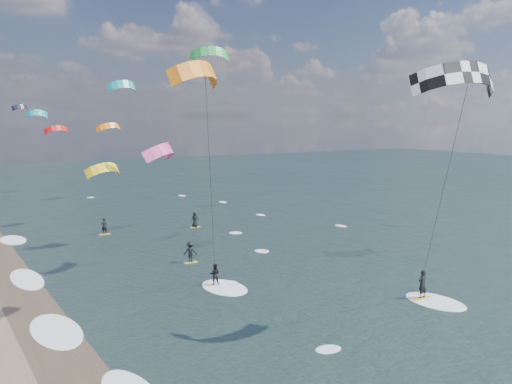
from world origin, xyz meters
TOP-DOWN VIEW (x-y plane):
  - wet_sand_strip at (-12.00, 10.00)m, footprint 3.00×240.00m
  - kitesurfer_near_a at (5.85, 3.78)m, footprint 7.90×8.75m
  - kitesurfer_near_b at (-2.82, 13.85)m, footprint 6.80×8.55m
  - far_kitesurfers at (1.89, 30.42)m, footprint 10.04×14.65m
  - bg_kite_field at (0.74, 49.79)m, footprint 12.57×68.91m
  - shoreline_surf at (-10.80, 14.75)m, footprint 2.40×79.40m

SIDE VIEW (x-z plane):
  - shoreline_surf at x=-10.80m, z-range -0.06..0.06m
  - wet_sand_strip at x=-12.00m, z-range 0.00..0.01m
  - far_kitesurfers at x=1.89m, z-range -0.02..1.64m
  - kitesurfer_near_b at x=-2.82m, z-range 1.64..16.27m
  - kitesurfer_near_a at x=5.85m, z-range 3.60..17.93m
  - bg_kite_field at x=0.74m, z-range 5.83..16.58m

